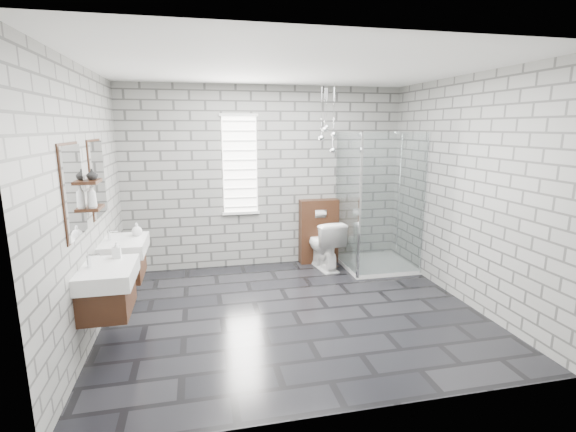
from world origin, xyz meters
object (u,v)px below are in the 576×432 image
object	(u,v)px
vanity_right	(121,248)
toilet	(324,244)
vanity_left	(104,276)
cistern_panel	(319,231)
shower_enclosure	(374,237)

from	to	relation	value
vanity_right	toilet	world-z (taller)	vanity_right
toilet	vanity_right	bearing A→B (deg)	11.54
vanity_right	toilet	xyz separation A→B (m)	(2.71, 0.94, -0.38)
vanity_left	cistern_panel	distance (m)	3.49
vanity_right	cistern_panel	world-z (taller)	vanity_right
vanity_right	shower_enclosure	world-z (taller)	shower_enclosure
cistern_panel	toilet	size ratio (longest dim) A/B	1.35
vanity_left	vanity_right	xyz separation A→B (m)	(0.00, 0.94, 0.00)
vanity_left	cistern_panel	bearing A→B (deg)	38.86
shower_enclosure	vanity_right	bearing A→B (deg)	-168.00
shower_enclosure	toilet	bearing A→B (deg)	162.79
toilet	cistern_panel	bearing A→B (deg)	-97.64
vanity_left	cistern_panel	size ratio (longest dim) A/B	1.57
vanity_left	shower_enclosure	distance (m)	3.80
cistern_panel	shower_enclosure	world-z (taller)	shower_enclosure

